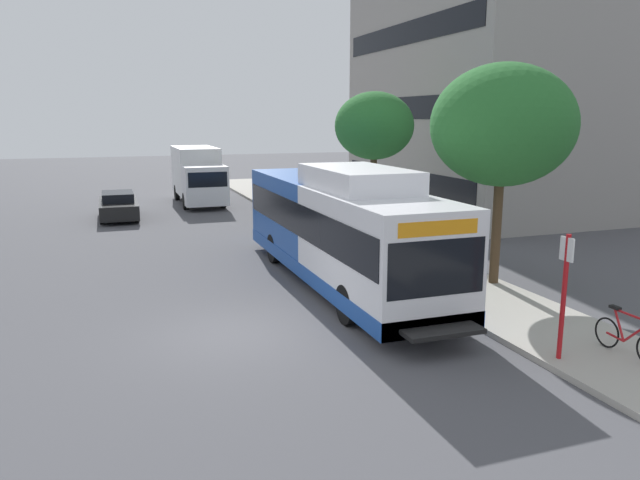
% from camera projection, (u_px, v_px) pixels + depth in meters
% --- Properties ---
extents(ground_plane, '(120.00, 120.00, 0.00)m').
position_uv_depth(ground_plane, '(190.00, 259.00, 21.50)').
color(ground_plane, '#4C4C51').
extents(sidewalk_curb, '(3.00, 56.00, 0.14)m').
position_uv_depth(sidewalk_curb, '(391.00, 255.00, 21.94)').
color(sidewalk_curb, '#A8A399').
rests_on(sidewalk_curb, ground).
extents(transit_bus, '(2.58, 12.25, 3.65)m').
position_uv_depth(transit_bus, '(339.00, 229.00, 18.06)').
color(transit_bus, white).
rests_on(transit_bus, ground).
extents(bus_stop_sign_pole, '(0.10, 0.36, 2.60)m').
position_uv_depth(bus_stop_sign_pole, '(564.00, 287.00, 12.04)').
color(bus_stop_sign_pole, red).
rests_on(bus_stop_sign_pole, sidewalk_curb).
extents(bicycle_parked, '(0.52, 1.76, 1.02)m').
position_uv_depth(bicycle_parked, '(628.00, 337.00, 12.34)').
color(bicycle_parked, black).
rests_on(bicycle_parked, sidewalk_curb).
extents(street_tree_near_stop, '(4.10, 4.10, 6.38)m').
position_uv_depth(street_tree_near_stop, '(503.00, 126.00, 17.07)').
color(street_tree_near_stop, '#4C3823').
rests_on(street_tree_near_stop, sidewalk_curb).
extents(street_tree_mid_block, '(3.31, 3.31, 5.91)m').
position_uv_depth(street_tree_mid_block, '(374.00, 126.00, 25.06)').
color(street_tree_mid_block, '#4C3823').
rests_on(street_tree_mid_block, sidewalk_curb).
extents(parked_car_far_lane, '(1.80, 4.50, 1.33)m').
position_uv_depth(parked_car_far_lane, '(118.00, 206.00, 29.94)').
color(parked_car_far_lane, black).
rests_on(parked_car_far_lane, ground).
extents(box_truck_background, '(2.32, 7.01, 3.25)m').
position_uv_depth(box_truck_background, '(198.00, 174.00, 35.06)').
color(box_truck_background, silver).
rests_on(box_truck_background, ground).
extents(lattice_comm_tower, '(1.10, 1.10, 22.87)m').
position_uv_depth(lattice_comm_tower, '(431.00, 86.00, 47.40)').
color(lattice_comm_tower, '#B7B7BC').
rests_on(lattice_comm_tower, ground).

